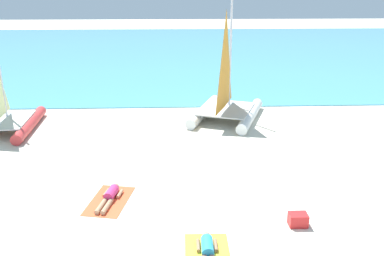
% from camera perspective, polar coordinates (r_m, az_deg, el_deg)
% --- Properties ---
extents(ground_plane, '(120.00, 120.00, 0.00)m').
position_cam_1_polar(ground_plane, '(19.76, -0.53, 1.15)').
color(ground_plane, beige).
extents(ocean_water, '(120.00, 40.00, 0.05)m').
position_cam_1_polar(ocean_water, '(41.28, -1.51, 10.90)').
color(ocean_water, '#4C9EB7').
rests_on(ocean_water, ground).
extents(sailboat_white, '(4.20, 5.17, 5.83)m').
position_cam_1_polar(sailboat_white, '(19.71, 4.85, 3.68)').
color(sailboat_white, white).
rests_on(sailboat_white, ground).
extents(sailboat_red, '(2.91, 4.32, 5.44)m').
position_cam_1_polar(sailboat_red, '(19.91, -25.14, 1.84)').
color(sailboat_red, '#CC3838').
rests_on(sailboat_red, ground).
extents(towel_left, '(1.44, 2.07, 0.01)m').
position_cam_1_polar(towel_left, '(12.81, -11.53, -9.98)').
color(towel_left, '#EA5933').
rests_on(towel_left, ground).
extents(sunbather_left, '(0.69, 1.56, 0.30)m').
position_cam_1_polar(sunbather_left, '(12.81, -11.46, -9.35)').
color(sunbather_left, '#D83372').
rests_on(sunbather_left, towel_left).
extents(sunbather_right, '(0.55, 1.56, 0.30)m').
position_cam_1_polar(sunbather_right, '(10.30, 2.22, -16.83)').
color(sunbather_right, '#268CCC').
rests_on(sunbather_right, towel_right).
extents(cooler_box, '(0.50, 0.36, 0.36)m').
position_cam_1_polar(cooler_box, '(11.69, 14.67, -12.36)').
color(cooler_box, red).
rests_on(cooler_box, ground).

